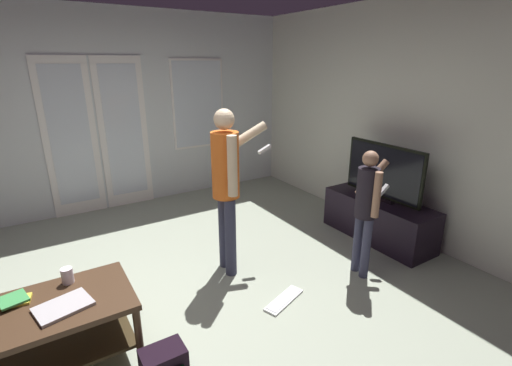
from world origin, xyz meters
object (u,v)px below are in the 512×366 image
at_px(tv_stand, 378,219).
at_px(person_child, 367,203).
at_px(cup_near_edge, 67,276).
at_px(book_stack, 13,301).
at_px(coffee_table, 47,325).
at_px(loose_keyboard, 284,300).
at_px(flat_screen_tv, 384,172).
at_px(backpack, 164,365).
at_px(person_adult, 227,178).
at_px(laptop_closed, 63,307).

xyz_separation_m(tv_stand, person_child, (-0.74, -0.42, 0.50)).
bearing_deg(cup_near_edge, person_child, -10.62).
bearing_deg(book_stack, cup_near_edge, 11.09).
bearing_deg(person_child, book_stack, 171.87).
distance_m(coffee_table, loose_keyboard, 1.81).
distance_m(loose_keyboard, cup_near_edge, 1.73).
distance_m(tv_stand, flat_screen_tv, 0.57).
distance_m(backpack, book_stack, 1.06).
distance_m(coffee_table, cup_near_edge, 0.33).
bearing_deg(tv_stand, flat_screen_tv, 114.58).
height_order(flat_screen_tv, person_adult, person_adult).
xyz_separation_m(loose_keyboard, book_stack, (-1.91, 0.36, 0.52)).
bearing_deg(laptop_closed, person_adult, 7.29).
bearing_deg(person_adult, book_stack, -168.79).
height_order(tv_stand, person_adult, person_adult).
xyz_separation_m(loose_keyboard, laptop_closed, (-1.64, 0.14, 0.51)).
bearing_deg(cup_near_edge, tv_stand, -0.84).
height_order(tv_stand, backpack, tv_stand).
bearing_deg(coffee_table, person_adult, 17.17).
bearing_deg(loose_keyboard, coffee_table, 172.91).
height_order(person_adult, cup_near_edge, person_adult).
distance_m(backpack, laptop_closed, 0.74).
bearing_deg(backpack, cup_near_edge, 123.02).
relative_size(person_adult, cup_near_edge, 14.25).
distance_m(flat_screen_tv, person_adult, 1.83).
xyz_separation_m(flat_screen_tv, book_stack, (-3.55, -0.02, -0.29)).
bearing_deg(person_adult, laptop_closed, -158.83).
relative_size(laptop_closed, book_stack, 1.48).
bearing_deg(cup_near_edge, loose_keyboard, -15.16).
height_order(person_child, laptop_closed, person_child).
bearing_deg(backpack, person_adult, 43.75).
height_order(backpack, cup_near_edge, cup_near_edge).
bearing_deg(person_adult, flat_screen_tv, -10.33).
distance_m(laptop_closed, book_stack, 0.35).
distance_m(person_adult, book_stack, 1.84).
bearing_deg(loose_keyboard, laptop_closed, 175.24).
bearing_deg(coffee_table, cup_near_edge, 50.75).
bearing_deg(person_child, cup_near_edge, 169.38).
height_order(loose_keyboard, cup_near_edge, cup_near_edge).
distance_m(person_adult, laptop_closed, 1.65).
relative_size(flat_screen_tv, backpack, 3.53).
height_order(coffee_table, book_stack, book_stack).
bearing_deg(loose_keyboard, tv_stand, 13.09).
distance_m(coffee_table, person_adult, 1.78).
xyz_separation_m(laptop_closed, cup_near_edge, (0.06, 0.29, 0.05)).
bearing_deg(tv_stand, laptop_closed, -175.74).
bearing_deg(tv_stand, book_stack, -179.73).
bearing_deg(tv_stand, person_child, -150.40).
height_order(tv_stand, laptop_closed, laptop_closed).
relative_size(loose_keyboard, book_stack, 2.13).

